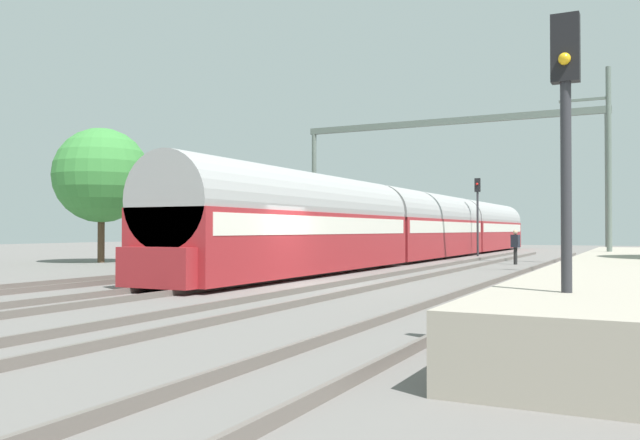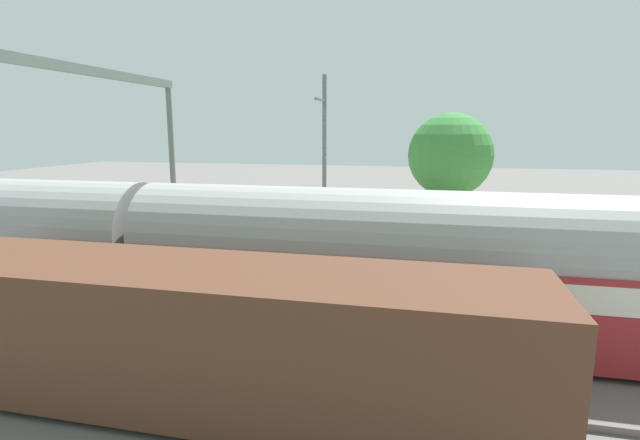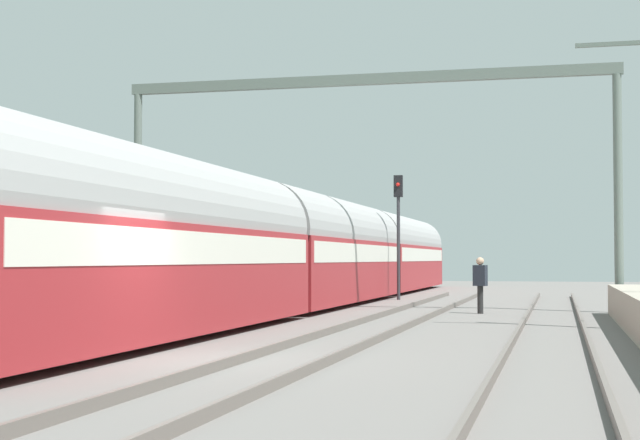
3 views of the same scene
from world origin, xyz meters
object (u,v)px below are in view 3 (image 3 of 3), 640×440
Objects in this scene: person_crossing at (480,280)px; railway_signal_far at (398,220)px; passenger_train at (326,251)px; freight_car at (68,267)px; catenary_gantry at (364,132)px.

person_crossing is 10.68m from railway_signal_far.
person_crossing is at bearing -38.45° from passenger_train.
passenger_train is 7.71m from person_crossing.
passenger_train is at bearing 71.09° from freight_car.
freight_car is 7.51× the size of person_crossing.
railway_signal_far reaches higher than passenger_train.
catenary_gantry is (-3.95, 1.57, 4.88)m from person_crossing.
catenary_gantry reaches higher than freight_car.
freight_car is 2.53× the size of railway_signal_far.
person_crossing is at bearing 35.45° from freight_car.
person_crossing is at bearing -67.01° from railway_signal_far.
railway_signal_far is (6.01, 16.78, 1.81)m from freight_car.
freight_car is at bearing -125.04° from catenary_gantry.
passenger_train is 12.63m from freight_car.
railway_signal_far reaches higher than freight_car.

